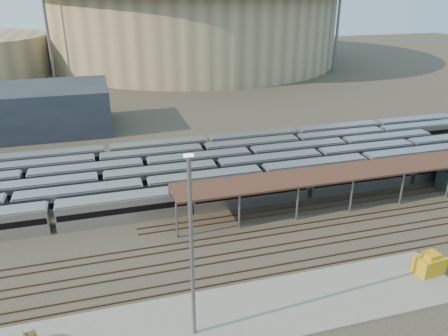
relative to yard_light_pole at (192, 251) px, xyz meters
name	(u,v)px	position (x,y,z in m)	size (l,w,h in m)	color
ground	(238,233)	(9.60, 16.29, -9.44)	(420.00, 420.00, 0.00)	#383026
apron	(236,315)	(4.60, 1.29, -9.34)	(50.00, 9.00, 0.20)	gray
subway_trains	(204,169)	(9.48, 34.79, -7.64)	(129.84, 23.90, 3.60)	#A9A9AE
inspection_shed	(369,170)	(31.60, 20.29, -4.46)	(60.30, 6.00, 5.30)	slate
empty_tracks	(250,253)	(9.60, 11.29, -9.35)	(170.00, 9.62, 0.18)	#4C3323
stadium	(193,21)	(34.60, 156.29, 7.03)	(124.00, 124.00, 32.50)	#9A8D68
service_building	(12,111)	(-25.40, 71.29, -4.44)	(42.00, 20.00, 10.00)	#1E232D
floodlight_0	(46,18)	(-20.40, 126.29, 11.20)	(4.00, 1.00, 38.40)	slate
floodlight_2	(339,15)	(79.60, 116.29, 11.20)	(4.00, 1.00, 38.40)	slate
floodlight_3	(104,9)	(-0.40, 176.29, 11.20)	(4.00, 1.00, 38.40)	slate
yard_light_pole	(192,251)	(0.00, 0.00, 0.00)	(0.81, 0.36, 18.32)	slate
yellow_equipment	(429,264)	(28.10, 1.83, -8.22)	(3.29, 2.05, 2.05)	#C89512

